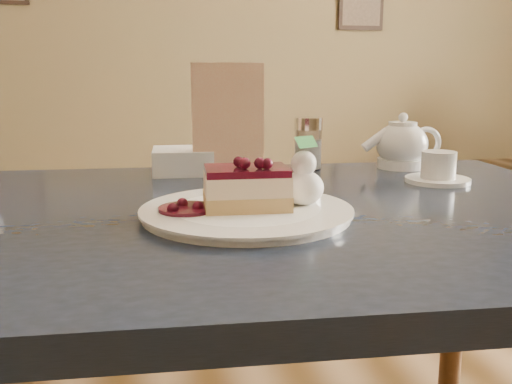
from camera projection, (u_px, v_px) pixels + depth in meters
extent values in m
cube|color=olive|center=(174.00, 8.00, 5.22)|extent=(8.00, 0.02, 3.00)
cube|color=black|center=(361.00, 1.00, 5.51)|extent=(0.45, 0.03, 0.55)
cube|color=black|center=(243.00, 221.00, 0.85)|extent=(1.22, 0.85, 0.04)
cylinder|color=#4A2E12|center=(453.00, 329.00, 1.33)|extent=(0.05, 0.05, 0.70)
cylinder|color=white|center=(246.00, 212.00, 0.80)|extent=(0.29, 0.29, 0.01)
cube|color=tan|center=(246.00, 201.00, 0.80)|extent=(0.12, 0.09, 0.02)
cube|color=#FEE0B7|center=(246.00, 184.00, 0.79)|extent=(0.12, 0.09, 0.03)
cube|color=#320514|center=(246.00, 170.00, 0.79)|extent=(0.12, 0.09, 0.01)
ellipsoid|color=white|center=(303.00, 188.00, 0.82)|extent=(0.06, 0.06, 0.05)
cylinder|color=#320514|center=(187.00, 209.00, 0.78)|extent=(0.08, 0.08, 0.01)
cylinder|color=white|center=(438.00, 180.00, 1.05)|extent=(0.12, 0.12, 0.01)
cylinder|color=white|center=(439.00, 165.00, 1.04)|extent=(0.06, 0.06, 0.05)
ellipsoid|color=white|center=(402.00, 146.00, 1.20)|extent=(0.11, 0.11, 0.09)
cylinder|color=white|center=(403.00, 121.00, 1.18)|extent=(0.06, 0.06, 0.01)
cylinder|color=white|center=(368.00, 147.00, 1.18)|extent=(0.06, 0.02, 0.05)
cube|color=beige|center=(228.00, 120.00, 1.10)|extent=(0.14, 0.04, 0.22)
cylinder|color=white|center=(308.00, 150.00, 1.18)|extent=(0.05, 0.05, 0.08)
cylinder|color=silver|center=(309.00, 123.00, 1.17)|extent=(0.06, 0.06, 0.02)
cube|color=white|center=(183.00, 161.00, 1.14)|extent=(0.12, 0.12, 0.05)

